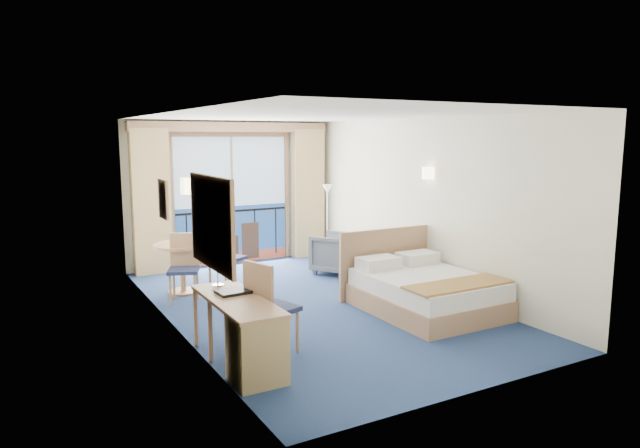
{
  "coord_description": "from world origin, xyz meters",
  "views": [
    {
      "loc": [
        -3.79,
        -7.01,
        2.41
      ],
      "look_at": [
        0.23,
        0.2,
        1.14
      ],
      "focal_mm": 32.0,
      "sensor_mm": 36.0,
      "label": 1
    }
  ],
  "objects_px": {
    "floor_lamp": "(327,204)",
    "round_table": "(182,256)",
    "desk": "(253,340)",
    "table_chair_a": "(223,254)",
    "armchair": "(337,253)",
    "nightstand": "(390,265)",
    "desk_chair": "(267,303)",
    "table_chair_b": "(184,263)",
    "bed": "(424,290)"
  },
  "relations": [
    {
      "from": "round_table",
      "to": "table_chair_b",
      "type": "height_order",
      "value": "table_chair_b"
    },
    {
      "from": "floor_lamp",
      "to": "desk_chair",
      "type": "xyz_separation_m",
      "value": [
        -2.93,
        -3.77,
        -0.54
      ]
    },
    {
      "from": "nightstand",
      "to": "armchair",
      "type": "relative_size",
      "value": 0.76
    },
    {
      "from": "nightstand",
      "to": "desk",
      "type": "xyz_separation_m",
      "value": [
        -3.48,
        -2.44,
        0.1
      ]
    },
    {
      "from": "floor_lamp",
      "to": "desk",
      "type": "bearing_deg",
      "value": -127.86
    },
    {
      "from": "desk",
      "to": "table_chair_b",
      "type": "relative_size",
      "value": 1.54
    },
    {
      "from": "round_table",
      "to": "table_chair_a",
      "type": "relative_size",
      "value": 0.79
    },
    {
      "from": "desk_chair",
      "to": "round_table",
      "type": "height_order",
      "value": "desk_chair"
    },
    {
      "from": "floor_lamp",
      "to": "armchair",
      "type": "bearing_deg",
      "value": -108.61
    },
    {
      "from": "round_table",
      "to": "floor_lamp",
      "type": "bearing_deg",
      "value": 14.3
    },
    {
      "from": "round_table",
      "to": "table_chair_b",
      "type": "relative_size",
      "value": 0.86
    },
    {
      "from": "desk_chair",
      "to": "table_chair_a",
      "type": "bearing_deg",
      "value": -26.57
    },
    {
      "from": "nightstand",
      "to": "round_table",
      "type": "bearing_deg",
      "value": 161.82
    },
    {
      "from": "nightstand",
      "to": "desk_chair",
      "type": "bearing_deg",
      "value": -147.86
    },
    {
      "from": "bed",
      "to": "floor_lamp",
      "type": "distance_m",
      "value": 3.44
    },
    {
      "from": "desk",
      "to": "table_chair_b",
      "type": "height_order",
      "value": "table_chair_b"
    },
    {
      "from": "table_chair_b",
      "to": "round_table",
      "type": "bearing_deg",
      "value": 100.77
    },
    {
      "from": "nightstand",
      "to": "table_chair_b",
      "type": "distance_m",
      "value": 3.36
    },
    {
      "from": "floor_lamp",
      "to": "table_chair_b",
      "type": "relative_size",
      "value": 1.51
    },
    {
      "from": "armchair",
      "to": "floor_lamp",
      "type": "relative_size",
      "value": 0.52
    },
    {
      "from": "bed",
      "to": "floor_lamp",
      "type": "bearing_deg",
      "value": 83.87
    },
    {
      "from": "desk_chair",
      "to": "table_chair_b",
      "type": "xyz_separation_m",
      "value": [
        -0.2,
        2.55,
        -0.04
      ]
    },
    {
      "from": "nightstand",
      "to": "desk_chair",
      "type": "relative_size",
      "value": 0.56
    },
    {
      "from": "bed",
      "to": "desk_chair",
      "type": "bearing_deg",
      "value": -170.08
    },
    {
      "from": "armchair",
      "to": "table_chair_a",
      "type": "xyz_separation_m",
      "value": [
        -2.2,
        -0.23,
        0.26
      ]
    },
    {
      "from": "floor_lamp",
      "to": "table_chair_a",
      "type": "distance_m",
      "value": 2.75
    },
    {
      "from": "floor_lamp",
      "to": "desk_chair",
      "type": "distance_m",
      "value": 4.8
    },
    {
      "from": "desk",
      "to": "table_chair_a",
      "type": "bearing_deg",
      "value": 75.45
    },
    {
      "from": "nightstand",
      "to": "armchair",
      "type": "bearing_deg",
      "value": 113.86
    },
    {
      "from": "nightstand",
      "to": "floor_lamp",
      "type": "xyz_separation_m",
      "value": [
        -0.17,
        1.82,
        0.84
      ]
    },
    {
      "from": "table_chair_b",
      "to": "armchair",
      "type": "bearing_deg",
      "value": 31.14
    },
    {
      "from": "floor_lamp",
      "to": "round_table",
      "type": "bearing_deg",
      "value": -165.7
    },
    {
      "from": "nightstand",
      "to": "floor_lamp",
      "type": "distance_m",
      "value": 2.02
    },
    {
      "from": "bed",
      "to": "table_chair_a",
      "type": "relative_size",
      "value": 1.79
    },
    {
      "from": "nightstand",
      "to": "desk",
      "type": "distance_m",
      "value": 4.25
    },
    {
      "from": "bed",
      "to": "nightstand",
      "type": "bearing_deg",
      "value": 70.74
    },
    {
      "from": "desk_chair",
      "to": "round_table",
      "type": "xyz_separation_m",
      "value": [
        -0.1,
        3.0,
        -0.01
      ]
    },
    {
      "from": "floor_lamp",
      "to": "table_chair_b",
      "type": "height_order",
      "value": "floor_lamp"
    },
    {
      "from": "floor_lamp",
      "to": "table_chair_b",
      "type": "distance_m",
      "value": 3.41
    },
    {
      "from": "table_chair_b",
      "to": "floor_lamp",
      "type": "bearing_deg",
      "value": 44.5
    },
    {
      "from": "bed",
      "to": "desk",
      "type": "height_order",
      "value": "bed"
    },
    {
      "from": "bed",
      "to": "desk",
      "type": "distance_m",
      "value": 3.1
    },
    {
      "from": "armchair",
      "to": "round_table",
      "type": "xyz_separation_m",
      "value": [
        -2.76,
        0.05,
        0.23
      ]
    },
    {
      "from": "desk",
      "to": "bed",
      "type": "bearing_deg",
      "value": 17.69
    },
    {
      "from": "bed",
      "to": "floor_lamp",
      "type": "relative_size",
      "value": 1.3
    },
    {
      "from": "floor_lamp",
      "to": "nightstand",
      "type": "bearing_deg",
      "value": -84.8
    },
    {
      "from": "table_chair_a",
      "to": "armchair",
      "type": "bearing_deg",
      "value": -114.35
    },
    {
      "from": "armchair",
      "to": "desk_chair",
      "type": "distance_m",
      "value": 3.97
    },
    {
      "from": "nightstand",
      "to": "armchair",
      "type": "distance_m",
      "value": 1.1
    },
    {
      "from": "bed",
      "to": "table_chair_a",
      "type": "bearing_deg",
      "value": 133.17
    }
  ]
}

